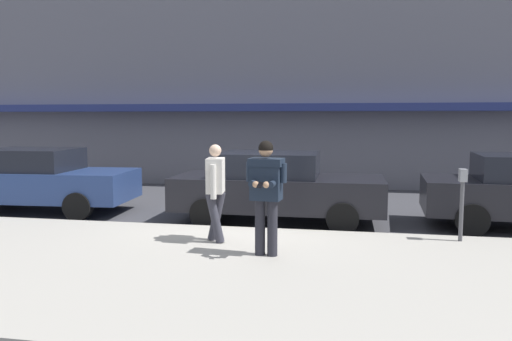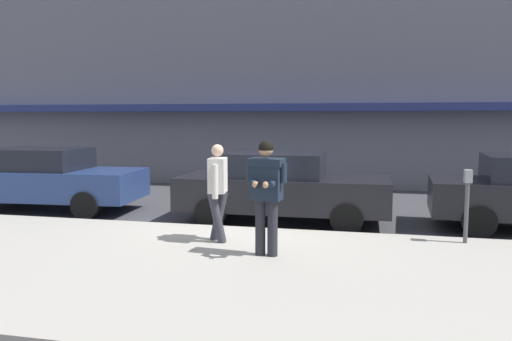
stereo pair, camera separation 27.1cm
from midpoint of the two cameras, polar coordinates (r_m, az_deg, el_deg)
ground_plane at (r=10.14m, az=-0.05°, el=-6.98°), size 80.00×80.00×0.00m
sidewalk at (r=7.24m, az=2.79°, el=-11.84°), size 32.00×5.30×0.14m
curb_paint_line at (r=10.02m, az=5.65°, el=-7.15°), size 28.00×0.12×0.01m
storefront_facade at (r=18.50m, az=9.18°, el=16.97°), size 28.00×4.70×11.62m
parked_sedan_near at (r=13.22m, az=-22.19°, el=-0.88°), size 4.60×2.14×1.54m
parked_sedan_mid at (r=10.85m, az=3.67°, el=-1.88°), size 4.51×1.95×1.54m
man_texting_on_phone at (r=7.71m, az=2.19°, el=-1.71°), size 0.65×0.61×1.81m
pedestrian_in_light_coat at (r=8.65m, az=-3.51°, el=-1.83°), size 0.36×0.60×1.70m
parking_meter at (r=9.31m, az=23.77°, el=-2.62°), size 0.12×0.18×1.27m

